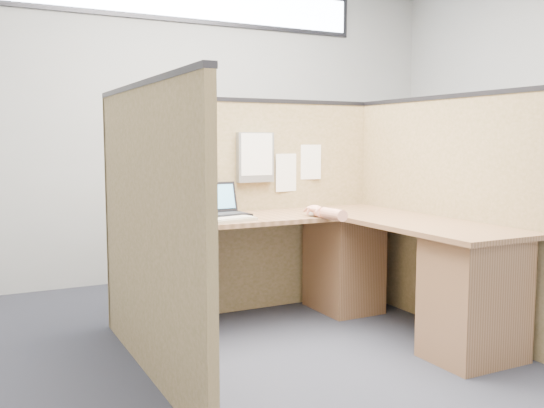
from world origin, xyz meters
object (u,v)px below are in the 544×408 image
l_desk (323,272)px  mouse (314,213)px  laptop (222,207)px  keyboard (227,220)px

l_desk → mouse: mouse is taller
laptop → keyboard: laptop is taller
laptop → mouse: (0.52, -0.34, -0.03)m
l_desk → laptop: bearing=132.0°
laptop → keyboard: size_ratio=0.77×
laptop → keyboard: bearing=-111.6°
l_desk → laptop: size_ratio=6.23×
laptop → mouse: 0.62m
keyboard → l_desk: bearing=-29.5°
l_desk → keyboard: 0.71m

